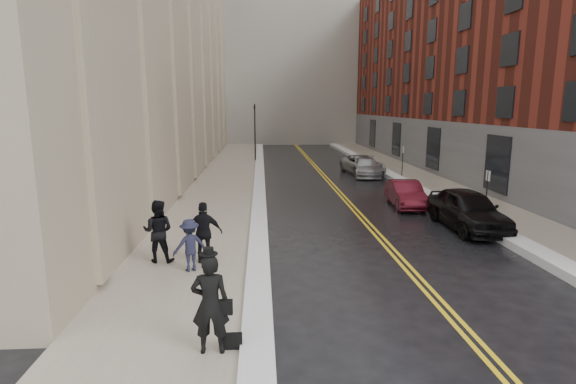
{
  "coord_description": "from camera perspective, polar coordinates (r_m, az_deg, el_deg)",
  "views": [
    {
      "loc": [
        -2.08,
        -10.96,
        5.02
      ],
      "look_at": [
        -1.01,
        6.82,
        1.6
      ],
      "focal_mm": 28.0,
      "sensor_mm": 36.0,
      "label": 1
    }
  ],
  "objects": [
    {
      "name": "pedestrian_b",
      "position": [
        13.78,
        -12.35,
        -6.6
      ],
      "size": [
        1.17,
        0.95,
        1.59
      ],
      "primitive_type": "imported",
      "rotation": [
        0.0,
        0.0,
        3.55
      ],
      "color": "#1A1C30",
      "rests_on": "sidewalk_left"
    },
    {
      "name": "sidewalk_right",
      "position": [
        29.57,
        18.61,
        0.67
      ],
      "size": [
        3.0,
        64.0,
        0.15
      ],
      "primitive_type": "cube",
      "color": "gray",
      "rests_on": "ground"
    },
    {
      "name": "ground",
      "position": [
        12.24,
        6.83,
        -13.44
      ],
      "size": [
        160.0,
        160.0,
        0.0
      ],
      "primitive_type": "plane",
      "color": "black",
      "rests_on": "ground"
    },
    {
      "name": "lane_stripe_b",
      "position": [
        27.82,
        6.32,
        0.41
      ],
      "size": [
        0.12,
        64.0,
        0.01
      ],
      "primitive_type": "cube",
      "color": "gold",
      "rests_on": "ground"
    },
    {
      "name": "pedestrian_c",
      "position": [
        14.37,
        -10.59,
        -5.07
      ],
      "size": [
        1.15,
        0.49,
        1.94
      ],
      "primitive_type": "imported",
      "rotation": [
        0.0,
        0.0,
        3.12
      ],
      "color": "black",
      "rests_on": "sidewalk_left"
    },
    {
      "name": "car_silver_near",
      "position": [
        33.08,
        9.9,
        3.12
      ],
      "size": [
        2.35,
        4.69,
        1.31
      ],
      "primitive_type": "imported",
      "rotation": [
        0.0,
        0.0,
        -0.12
      ],
      "color": "#93969A",
      "rests_on": "ground"
    },
    {
      "name": "building_right",
      "position": [
        39.4,
        27.43,
        15.49
      ],
      "size": [
        14.0,
        50.0,
        18.0
      ],
      "primitive_type": "cube",
      "color": "maroon",
      "rests_on": "ground"
    },
    {
      "name": "tower_far_right",
      "position": [
        80.44,
        8.86,
        22.93
      ],
      "size": [
        22.0,
        18.0,
        44.0
      ],
      "primitive_type": "cube",
      "color": "slate",
      "rests_on": "ground"
    },
    {
      "name": "parking_sign_near",
      "position": [
        21.74,
        23.93,
        0.22
      ],
      "size": [
        0.06,
        0.35,
        2.23
      ],
      "color": "black",
      "rests_on": "ground"
    },
    {
      "name": "sidewalk_left",
      "position": [
        27.52,
        -8.45,
        0.39
      ],
      "size": [
        4.0,
        64.0,
        0.15
      ],
      "primitive_type": "cube",
      "color": "gray",
      "rests_on": "ground"
    },
    {
      "name": "lane_stripe_a",
      "position": [
        27.79,
        5.84,
        0.41
      ],
      "size": [
        0.12,
        64.0,
        0.01
      ],
      "primitive_type": "cube",
      "color": "gold",
      "rests_on": "ground"
    },
    {
      "name": "snow_ridge_left",
      "position": [
        27.4,
        -3.66,
        0.56
      ],
      "size": [
        0.7,
        60.8,
        0.26
      ],
      "primitive_type": "cube",
      "color": "silver",
      "rests_on": "ground"
    },
    {
      "name": "parking_sign_far",
      "position": [
        32.74,
        14.35,
        4.1
      ],
      "size": [
        0.06,
        0.35,
        2.23
      ],
      "color": "black",
      "rests_on": "ground"
    },
    {
      "name": "car_silver_far",
      "position": [
        34.41,
        9.46,
        3.49
      ],
      "size": [
        2.89,
        5.2,
        1.38
      ],
      "primitive_type": "imported",
      "rotation": [
        0.0,
        0.0,
        0.13
      ],
      "color": "#A0A3A8",
      "rests_on": "ground"
    },
    {
      "name": "traffic_signal",
      "position": [
        41.01,
        -4.23,
        8.13
      ],
      "size": [
        0.18,
        0.15,
        5.2
      ],
      "color": "black",
      "rests_on": "ground"
    },
    {
      "name": "pedestrian_main",
      "position": [
        9.26,
        -9.85,
        -13.82
      ],
      "size": [
        0.76,
        0.5,
        2.06
      ],
      "primitive_type": "imported",
      "rotation": [
        0.0,
        0.0,
        3.15
      ],
      "color": "black",
      "rests_on": "sidewalk_left"
    },
    {
      "name": "pedestrian_a",
      "position": [
        14.77,
        -16.17,
        -4.78
      ],
      "size": [
        1.03,
        0.83,
        1.99
      ],
      "primitive_type": "imported",
      "rotation": [
        0.0,
        0.0,
        3.06
      ],
      "color": "black",
      "rests_on": "sidewalk_left"
    },
    {
      "name": "car_maroon",
      "position": [
        23.44,
        14.7,
        -0.24
      ],
      "size": [
        1.63,
        4.04,
        1.3
      ],
      "primitive_type": "imported",
      "rotation": [
        0.0,
        0.0,
        -0.07
      ],
      "color": "#4F0E19",
      "rests_on": "ground"
    },
    {
      "name": "car_black",
      "position": [
        19.96,
        21.86,
        -2.05
      ],
      "size": [
        2.01,
        4.88,
        1.65
      ],
      "primitive_type": "imported",
      "rotation": [
        0.0,
        0.0,
        0.01
      ],
      "color": "black",
      "rests_on": "ground"
    },
    {
      "name": "snow_ridge_right",
      "position": [
        28.91,
        15.21,
        0.78
      ],
      "size": [
        0.85,
        60.8,
        0.3
      ],
      "primitive_type": "cube",
      "color": "silver",
      "rests_on": "ground"
    }
  ]
}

